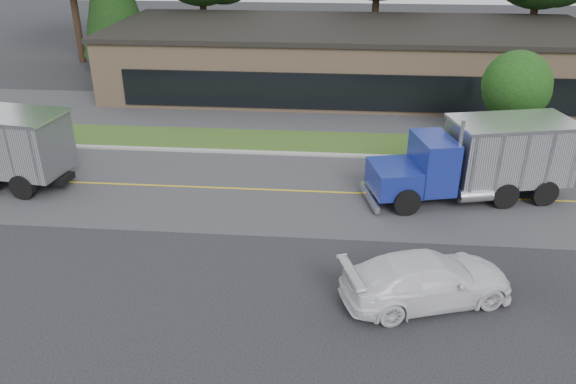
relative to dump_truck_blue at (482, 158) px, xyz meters
The scene contains 10 objects.
ground 11.86m from the dump_truck_blue, 128.54° to the right, with size 140.00×140.00×0.00m, color #35353B.
road 7.52m from the dump_truck_blue, behind, with size 60.00×8.00×0.02m, color #515156.
center_line 7.52m from the dump_truck_blue, behind, with size 60.00×0.12×0.01m, color gold.
curb 8.53m from the dump_truck_blue, 151.07° to the left, with size 60.00×0.30×0.12m, color #9E9E99.
grass_verge 9.52m from the dump_truck_blue, 141.36° to the left, with size 60.00×3.40×0.03m, color #32551D.
far_parking 13.19m from the dump_truck_blue, 123.97° to the left, with size 60.00×7.00×0.02m, color #515156.
strip_mall 17.65m from the dump_truck_blue, 107.48° to the left, with size 32.00×12.00×4.00m, color tan.
tree_verge 6.64m from the dump_truck_blue, 64.90° to the left, with size 3.56×3.35×5.08m.
dump_truck_blue is the anchor object (origin of this frame).
rally_car 8.27m from the dump_truck_blue, 112.65° to the right, with size 2.19×5.39×1.56m, color white.
Camera 1 is at (1.10, -13.10, 10.81)m, focal length 35.00 mm.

